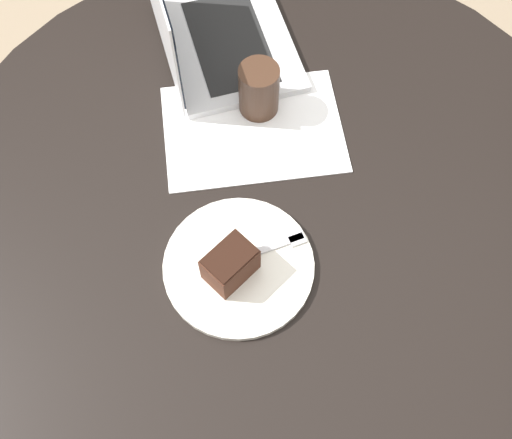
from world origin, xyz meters
The scene contains 8 objects.
ground_plane centered at (0.00, 0.00, 0.00)m, with size 12.00×12.00×0.00m, color gray.
dining_table centered at (0.00, 0.00, 0.61)m, with size 1.26×1.26×0.73m.
paper_document centered at (0.06, -0.13, 0.73)m, with size 0.40×0.33×0.00m.
plate centered at (0.03, 0.15, 0.73)m, with size 0.26×0.26×0.01m.
cake_slice centered at (0.04, 0.16, 0.77)m, with size 0.09×0.10×0.07m.
fork centered at (-0.01, 0.11, 0.74)m, with size 0.16×0.11×0.00m.
coffee_glass centered at (0.06, -0.19, 0.78)m, with size 0.08×0.08×0.11m.
laptop centered at (0.17, -0.31, 0.77)m, with size 0.37×0.40×0.24m.
Camera 1 is at (-0.07, 0.52, 1.67)m, focal length 42.00 mm.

